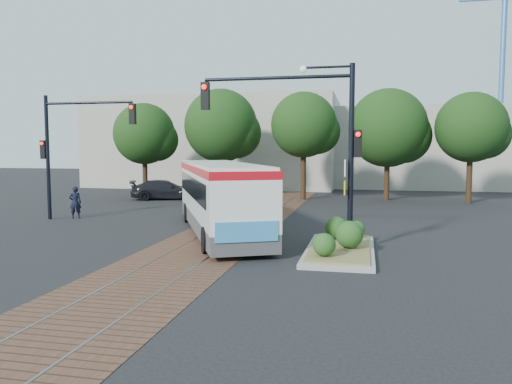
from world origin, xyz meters
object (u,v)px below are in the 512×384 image
traffic_island (341,243)px  parked_car (165,190)px  city_bus (220,194)px  signal_pole_left (68,140)px  signal_pole_main (314,127)px  officer (75,202)px

traffic_island → parked_car: (-12.53, 15.05, 0.34)m
city_bus → traffic_island: 5.91m
city_bus → signal_pole_left: signal_pole_left is taller
signal_pole_left → parked_car: 10.66m
signal_pole_main → city_bus: bearing=146.0°
traffic_island → officer: 14.36m
city_bus → signal_pole_main: (4.07, -2.75, 2.56)m
city_bus → signal_pole_main: bearing=-59.1°
signal_pole_left → parked_car: signal_pole_left is taller
signal_pole_main → officer: (-12.32, 5.38, -3.36)m
signal_pole_main → officer: bearing=156.4°
officer → city_bus: bearing=127.2°
city_bus → traffic_island: size_ratio=2.05×
city_bus → traffic_island: bearing=-54.5°
city_bus → parked_car: 14.36m
traffic_island → signal_pole_left: 14.50m
officer → parked_car: bearing=-129.5°
parked_car → city_bus: bearing=-169.7°
city_bus → officer: size_ratio=6.72×
signal_pole_main → parked_car: (-11.57, 14.96, -3.49)m
signal_pole_main → officer: 13.85m
signal_pole_left → traffic_island: bearing=-20.4°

